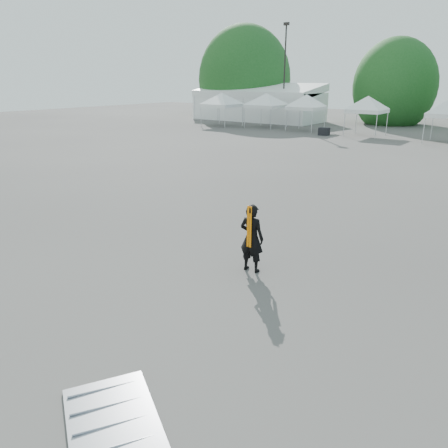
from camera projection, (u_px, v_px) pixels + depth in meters
The scene contains 12 objects.
ground at pixel (238, 248), 12.78m from camera, with size 120.00×120.00×0.00m, color #474442.
marquee at pixel (258, 103), 51.22m from camera, with size 15.00×6.25×4.23m.
light_pole_west at pixel (285, 68), 46.97m from camera, with size 0.60×0.25×10.30m.
tree_far_w at pixel (244, 80), 54.96m from camera, with size 4.80×4.80×7.30m.
tree_mid_w at pixel (394, 86), 46.37m from camera, with size 4.16×4.16×6.33m.
tent_a at pixel (222, 96), 44.72m from camera, with size 4.66×4.66×3.88m.
tent_b at pixel (266, 96), 43.42m from camera, with size 4.67×4.67×3.88m.
tent_c at pixel (307, 97), 40.58m from camera, with size 4.08×4.08×3.88m.
tent_d at pixel (368, 99), 36.98m from camera, with size 4.17×4.17×3.88m.
man at pixel (252, 238), 11.02m from camera, with size 0.68×0.48×1.78m.
barrier_mid at pixel (116, 436), 6.02m from camera, with size 2.79×2.33×0.08m.
crate_west at pixel (324, 131), 38.04m from camera, with size 0.85×0.66×0.66m, color black.
Camera 1 is at (6.85, -9.73, 4.72)m, focal length 35.00 mm.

